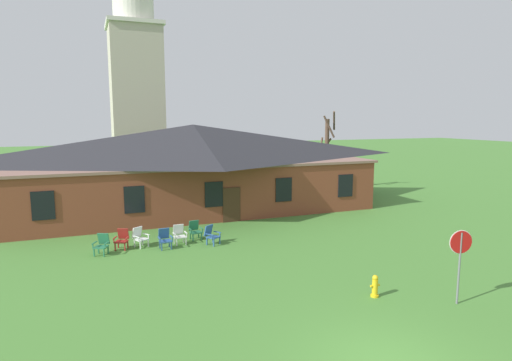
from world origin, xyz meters
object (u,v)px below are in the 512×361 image
(lawn_chair_by_porch, at_px, (102,244))
(lawn_chair_far_side, at_px, (195,230))
(lawn_chair_near_door, at_px, (122,239))
(lawn_chair_middle, at_px, (165,238))
(stop_sign, at_px, (460,252))
(fire_hydrant, at_px, (375,286))
(lawn_chair_right_end, at_px, (179,234))
(lawn_chair_left_end, at_px, (140,237))
(lawn_chair_under_eave, at_px, (211,234))

(lawn_chair_by_porch, relative_size, lawn_chair_far_side, 1.00)
(lawn_chair_near_door, relative_size, lawn_chair_far_side, 1.00)
(lawn_chair_middle, bearing_deg, lawn_chair_far_side, 31.05)
(stop_sign, height_order, fire_hydrant, stop_sign)
(lawn_chair_near_door, relative_size, lawn_chair_middle, 1.00)
(lawn_chair_right_end, bearing_deg, lawn_chair_far_side, 30.78)
(stop_sign, xyz_separation_m, lawn_chair_by_porch, (-10.94, 9.95, -1.31))
(stop_sign, relative_size, lawn_chair_middle, 2.65)
(lawn_chair_far_side, distance_m, fire_hydrant, 10.28)
(fire_hydrant, bearing_deg, lawn_chair_left_end, 127.50)
(lawn_chair_under_eave, bearing_deg, lawn_chair_right_end, 155.76)
(stop_sign, bearing_deg, lawn_chair_far_side, 120.45)
(lawn_chair_by_porch, bearing_deg, lawn_chair_under_eave, -3.16)
(lawn_chair_by_porch, distance_m, lawn_chair_far_side, 4.64)
(lawn_chair_left_end, bearing_deg, stop_sign, -48.91)
(lawn_chair_right_end, bearing_deg, lawn_chair_by_porch, -174.08)
(lawn_chair_middle, distance_m, lawn_chair_right_end, 0.94)
(lawn_chair_right_end, distance_m, fire_hydrant, 10.21)
(lawn_chair_left_end, height_order, lawn_chair_right_end, same)
(lawn_chair_by_porch, distance_m, lawn_chair_right_end, 3.65)
(lawn_chair_by_porch, height_order, lawn_chair_middle, same)
(lawn_chair_far_side, height_order, lawn_chair_under_eave, same)
(stop_sign, xyz_separation_m, lawn_chair_middle, (-8.11, 9.84, -1.31))
(lawn_chair_far_side, distance_m, lawn_chair_under_eave, 1.32)
(lawn_chair_right_end, distance_m, lawn_chair_under_eave, 1.60)
(lawn_chair_left_end, bearing_deg, lawn_chair_under_eave, -14.77)
(stop_sign, relative_size, lawn_chair_left_end, 2.65)
(lawn_chair_by_porch, xyz_separation_m, lawn_chair_far_side, (4.55, 0.92, 0.00))
(stop_sign, height_order, lawn_chair_middle, stop_sign)
(stop_sign, distance_m, lawn_chair_by_porch, 14.84)
(lawn_chair_near_door, relative_size, lawn_chair_left_end, 1.00)
(lawn_chair_near_door, distance_m, lawn_chair_middle, 2.02)
(lawn_chair_by_porch, bearing_deg, lawn_chair_right_end, 5.92)
(lawn_chair_right_end, height_order, lawn_chair_far_side, same)
(lawn_chair_right_end, height_order, lawn_chair_under_eave, same)
(lawn_chair_middle, height_order, lawn_chair_right_end, same)
(lawn_chair_by_porch, relative_size, fire_hydrant, 1.21)
(lawn_chair_by_porch, bearing_deg, lawn_chair_left_end, 19.15)
(lawn_chair_right_end, bearing_deg, lawn_chair_near_door, 176.11)
(lawn_chair_by_porch, distance_m, lawn_chair_middle, 2.83)
(lawn_chair_left_end, distance_m, lawn_chair_under_eave, 3.47)
(lawn_chair_near_door, bearing_deg, lawn_chair_by_porch, -148.65)
(stop_sign, height_order, lawn_chair_left_end, stop_sign)
(stop_sign, xyz_separation_m, lawn_chair_under_eave, (-5.85, 9.67, -1.31))
(lawn_chair_left_end, bearing_deg, lawn_chair_far_side, 6.48)
(lawn_chair_by_porch, relative_size, lawn_chair_near_door, 1.00)
(stop_sign, bearing_deg, fire_hydrant, 146.61)
(lawn_chair_far_side, xyz_separation_m, fire_hydrant, (4.16, -9.40, -0.12))
(fire_hydrant, bearing_deg, lawn_chair_middle, 125.08)
(lawn_chair_right_end, xyz_separation_m, lawn_chair_far_side, (0.92, 0.55, 0.00))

